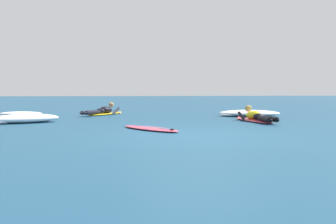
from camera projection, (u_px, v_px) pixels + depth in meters
ground_plane at (151, 111)px, 18.17m from camera, size 120.00×120.00×0.00m
surfer_near at (255, 117)px, 11.96m from camera, size 0.68×2.68×0.53m
surfer_far at (104, 111)px, 15.39m from camera, size 1.77×2.40×0.53m
drifting_surfboard at (151, 128)px, 9.39m from camera, size 1.53×2.00×0.16m
whitewater_front at (21, 114)px, 14.97m from camera, size 1.72×0.98×0.16m
whitewater_mid_left at (249, 113)px, 14.41m from camera, size 2.49×1.84×0.25m
whitewater_mid_right at (24, 119)px, 11.49m from camera, size 2.24×1.68×0.27m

